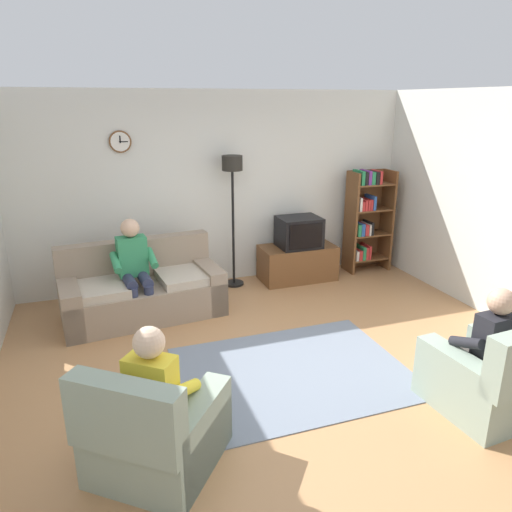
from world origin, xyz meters
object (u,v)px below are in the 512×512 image
floor_lamp (233,185)px  person_on_couch (135,265)px  tv (299,232)px  person_in_right_armchair (485,342)px  tv_stand (297,263)px  armchair_near_bookshelf (488,380)px  person_in_left_armchair (159,388)px  couch (142,291)px  bookshelf (366,218)px  armchair_near_window (156,433)px

floor_lamp → person_on_couch: 1.78m
tv → person_in_right_armchair: size_ratio=0.54×
tv_stand → floor_lamp: bearing=174.1°
armchair_near_bookshelf → person_in_left_armchair: bearing=173.5°
tv → person_on_couch: size_ratio=0.48×
floor_lamp → person_in_left_armchair: 3.68m
couch → floor_lamp: 1.88m
tv → bookshelf: (1.16, 0.09, 0.10)m
couch → person_in_right_armchair: (2.55, -2.83, 0.29)m
floor_lamp → armchair_near_window: size_ratio=1.56×
tv_stand → armchair_near_bookshelf: bearing=-86.0°
bookshelf → armchair_near_bookshelf: (-0.92, -3.52, -0.55)m
armchair_near_window → armchair_near_bookshelf: same height
person_on_couch → person_in_left_armchair: (-0.08, -2.50, -0.09)m
couch → armchair_near_bookshelf: (2.56, -2.92, -0.02)m
armchair_near_window → armchair_near_bookshelf: (2.77, -0.24, 0.00)m
couch → tv: size_ratio=3.30×
couch → bookshelf: bookshelf is taller
armchair_near_bookshelf → tv_stand: bearing=94.0°
bookshelf → floor_lamp: size_ratio=0.85×
tv → person_in_left_armchair: (-2.47, -3.12, -0.13)m
armchair_near_window → person_in_right_armchair: size_ratio=1.06×
armchair_near_window → person_in_left_armchair: 0.33m
couch → person_in_left_armchair: (-0.15, -2.61, 0.29)m
couch → person_on_couch: bearing=-124.0°
person_on_couch → person_in_right_armchair: (2.63, -2.72, -0.09)m
armchair_near_window → armchair_near_bookshelf: size_ratio=1.27×
bookshelf → person_in_left_armchair: 4.85m
person_in_left_armchair → armchair_near_window: bearing=-128.2°
bookshelf → floor_lamp: (-2.12, 0.03, 0.61)m
armchair_near_window → person_in_right_armchair: (2.76, -0.15, 0.32)m
armchair_near_bookshelf → person_on_couch: 3.88m
armchair_near_window → person_in_left_armchair: size_ratio=1.06×
armchair_near_bookshelf → bookshelf: bearing=75.4°
couch → person_in_right_armchair: size_ratio=1.77×
couch → armchair_near_window: same height
person_in_right_armchair → armchair_near_bookshelf: bearing=-86.0°
floor_lamp → person_in_right_armchair: size_ratio=1.65×
couch → bookshelf: 3.57m
tv_stand → tv: size_ratio=1.83×
person_in_right_armchair → person_on_couch: bearing=134.0°
couch → bookshelf: (3.48, 0.59, 0.52)m
tv → person_on_couch: person_on_couch is taller
tv_stand → person_in_right_armchair: person_in_right_armchair is taller
tv_stand → floor_lamp: (-0.96, 0.10, 1.19)m
person_in_left_armchair → floor_lamp: bearing=64.9°
person_on_couch → person_in_left_armchair: 2.51m
floor_lamp → person_in_left_armchair: size_ratio=1.65×
armchair_near_window → armchair_near_bookshelf: 2.78m
tv_stand → tv: bearing=-90.0°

